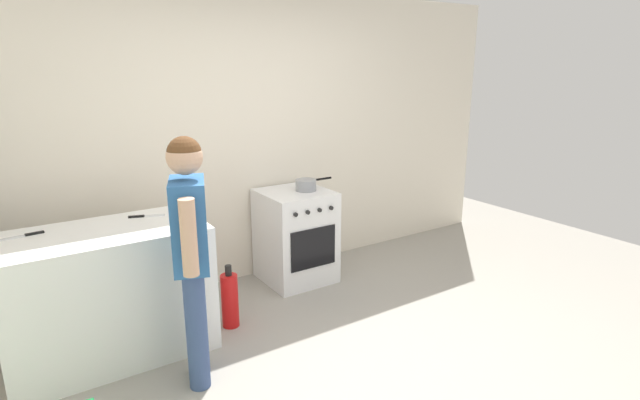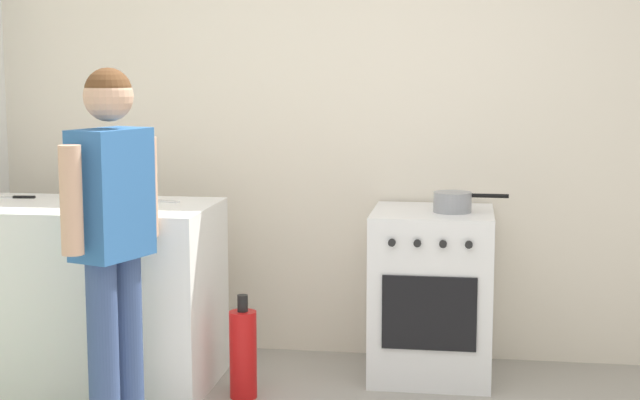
{
  "view_description": "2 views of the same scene",
  "coord_description": "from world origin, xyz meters",
  "px_view_note": "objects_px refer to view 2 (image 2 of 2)",
  "views": [
    {
      "loc": [
        -1.85,
        -2.17,
        1.96
      ],
      "look_at": [
        0.2,
        0.94,
        0.94
      ],
      "focal_mm": 28.0,
      "sensor_mm": 36.0,
      "label": 1
    },
    {
      "loc": [
        0.52,
        -3.3,
        1.58
      ],
      "look_at": [
        -0.11,
        0.83,
        1.0
      ],
      "focal_mm": 55.0,
      "sensor_mm": 36.0,
      "label": 2
    }
  ],
  "objects_px": {
    "pot": "(453,202)",
    "knife_chef": "(7,197)",
    "fire_extinguisher": "(243,353)",
    "knife_utility": "(155,200)",
    "oven_left": "(432,293)",
    "person": "(112,221)"
  },
  "relations": [
    {
      "from": "pot",
      "to": "fire_extinguisher",
      "type": "xyz_separation_m",
      "value": [
        -0.97,
        -0.45,
        -0.68
      ]
    },
    {
      "from": "knife_utility",
      "to": "fire_extinguisher",
      "type": "height_order",
      "value": "knife_utility"
    },
    {
      "from": "oven_left",
      "to": "fire_extinguisher",
      "type": "height_order",
      "value": "oven_left"
    },
    {
      "from": "fire_extinguisher",
      "to": "pot",
      "type": "bearing_deg",
      "value": 24.77
    },
    {
      "from": "person",
      "to": "knife_utility",
      "type": "bearing_deg",
      "value": 94.86
    },
    {
      "from": "person",
      "to": "pot",
      "type": "bearing_deg",
      "value": 34.36
    },
    {
      "from": "pot",
      "to": "person",
      "type": "bearing_deg",
      "value": -145.64
    },
    {
      "from": "person",
      "to": "fire_extinguisher",
      "type": "xyz_separation_m",
      "value": [
        0.44,
        0.51,
        -0.71
      ]
    },
    {
      "from": "pot",
      "to": "fire_extinguisher",
      "type": "relative_size",
      "value": 0.74
    },
    {
      "from": "oven_left",
      "to": "knife_utility",
      "type": "relative_size",
      "value": 3.44
    },
    {
      "from": "pot",
      "to": "knife_chef",
      "type": "height_order",
      "value": "pot"
    },
    {
      "from": "oven_left",
      "to": "pot",
      "type": "bearing_deg",
      "value": -16.87
    },
    {
      "from": "pot",
      "to": "oven_left",
      "type": "bearing_deg",
      "value": 163.13
    },
    {
      "from": "fire_extinguisher",
      "to": "knife_chef",
      "type": "bearing_deg",
      "value": 168.78
    },
    {
      "from": "pot",
      "to": "person",
      "type": "distance_m",
      "value": 1.7
    },
    {
      "from": "fire_extinguisher",
      "to": "person",
      "type": "bearing_deg",
      "value": -130.36
    },
    {
      "from": "knife_chef",
      "to": "person",
      "type": "height_order",
      "value": "person"
    },
    {
      "from": "oven_left",
      "to": "pot",
      "type": "relative_size",
      "value": 2.31
    },
    {
      "from": "oven_left",
      "to": "knife_utility",
      "type": "bearing_deg",
      "value": -171.12
    },
    {
      "from": "pot",
      "to": "person",
      "type": "height_order",
      "value": "person"
    },
    {
      "from": "knife_utility",
      "to": "fire_extinguisher",
      "type": "bearing_deg",
      "value": -27.62
    },
    {
      "from": "knife_utility",
      "to": "pot",
      "type": "bearing_deg",
      "value": 7.13
    }
  ]
}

